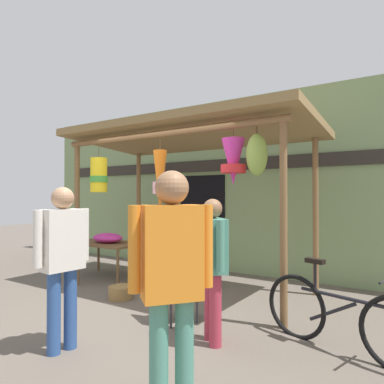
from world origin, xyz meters
name	(u,v)px	position (x,y,z in m)	size (l,w,h in m)	color
ground_plane	(146,307)	(0.00, 0.00, 0.00)	(30.00, 30.00, 0.00)	#60564C
shop_facade	(232,186)	(0.00, 2.76, 1.77)	(10.61, 0.29, 3.55)	#7A9360
market_stall_canopy	(188,143)	(0.07, 0.98, 2.42)	(4.19, 2.12, 2.73)	brown
display_table	(107,246)	(-1.76, 0.94, 0.61)	(1.34, 0.79, 0.67)	brown
flower_heap_on_table	(108,238)	(-1.72, 0.91, 0.76)	(0.64, 0.44, 0.18)	#D13399
folding_chair	(172,281)	(0.63, -0.26, 0.50)	(0.54, 0.54, 0.84)	#2347A8
wicker_basket_by_table	(121,292)	(-0.58, 0.08, 0.10)	(0.36, 0.36, 0.19)	olive
wicker_basket_spare	(156,276)	(-0.70, 1.10, 0.13)	(0.47, 0.47, 0.27)	brown
parked_bicycle	(341,318)	(2.55, -0.04, 0.35)	(1.69, 0.62, 0.92)	black
vendor_in_orange	(63,254)	(0.17, -1.51, 0.97)	(0.27, 0.59, 1.65)	#2D5193
customer_foreground	(213,258)	(1.35, -0.52, 0.89)	(0.45, 0.43, 1.53)	#B23347
shopper_by_bananas	(172,273)	(1.76, -1.83, 1.03)	(0.43, 0.47, 1.73)	#4C8E7A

